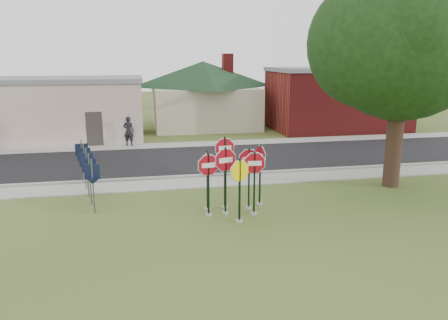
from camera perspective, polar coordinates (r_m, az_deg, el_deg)
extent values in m
plane|color=#415921|center=(14.69, 2.66, -8.87)|extent=(120.00, 120.00, 0.00)
cube|color=#989890|center=(19.77, -1.17, -2.87)|extent=(60.00, 1.60, 0.06)
cube|color=black|center=(24.07, -3.06, 0.04)|extent=(60.00, 7.00, 0.04)
cube|color=#989890|center=(28.23, -4.32, 2.03)|extent=(60.00, 1.60, 0.06)
cube|color=#989890|center=(20.71, -1.66, -2.01)|extent=(60.00, 0.20, 0.14)
cylinder|color=#9D9B93|center=(15.95, 0.19, -6.86)|extent=(0.24, 0.24, 0.08)
cube|color=black|center=(15.58, 0.20, -2.76)|extent=(0.07, 0.06, 2.46)
cylinder|color=white|center=(15.39, 0.20, -0.01)|extent=(1.11, 0.34, 1.15)
cylinder|color=maroon|center=(15.39, 0.20, -0.01)|extent=(1.03, 0.32, 1.07)
cube|color=white|center=(15.39, 0.20, -0.01)|extent=(0.51, 0.16, 0.18)
cylinder|color=#9D9B93|center=(15.19, 2.01, -7.93)|extent=(0.24, 0.24, 0.08)
cube|color=black|center=(14.84, 2.05, -4.04)|extent=(0.08, 0.07, 2.24)
cylinder|color=white|center=(14.64, 2.07, -1.45)|extent=(0.96, 0.45, 1.05)
cylinder|color=#FDE307|center=(14.64, 2.07, -1.45)|extent=(0.90, 0.42, 0.97)
cylinder|color=#9D9B93|center=(15.76, -2.01, -7.13)|extent=(0.24, 0.24, 0.08)
cube|color=black|center=(15.41, -2.04, -3.27)|extent=(0.07, 0.06, 2.29)
cylinder|color=white|center=(15.22, -2.07, -0.67)|extent=(1.05, 0.20, 1.06)
cylinder|color=maroon|center=(15.22, -2.07, -0.67)|extent=(0.97, 0.19, 0.98)
cube|color=white|center=(15.22, -2.07, -0.67)|extent=(0.48, 0.09, 0.17)
cylinder|color=#9D9B93|center=(15.91, 3.91, -6.95)|extent=(0.24, 0.24, 0.08)
cube|color=black|center=(15.55, 3.97, -3.06)|extent=(0.07, 0.06, 2.33)
cylinder|color=white|center=(15.36, 4.02, -0.41)|extent=(1.06, 0.13, 1.07)
cylinder|color=maroon|center=(15.36, 4.02, -0.41)|extent=(0.98, 0.13, 0.99)
cube|color=white|center=(15.36, 4.02, -0.41)|extent=(0.49, 0.06, 0.17)
cylinder|color=#9D9B93|center=(16.48, 3.22, -6.21)|extent=(0.24, 0.24, 0.08)
cube|color=black|center=(16.14, 3.27, -2.45)|extent=(0.07, 0.06, 2.33)
cylinder|color=white|center=(15.95, 3.31, 0.10)|extent=(1.06, 0.17, 1.07)
cylinder|color=maroon|center=(15.95, 3.31, 0.10)|extent=(0.98, 0.16, 0.99)
cube|color=white|center=(15.95, 3.31, 0.10)|extent=(0.49, 0.08, 0.17)
cylinder|color=#9D9B93|center=(16.48, 0.10, -6.19)|extent=(0.24, 0.24, 0.08)
cube|color=black|center=(16.08, 0.11, -1.74)|extent=(0.06, 0.05, 2.73)
cylinder|color=white|center=(15.86, 0.11, 1.59)|extent=(1.01, 0.09, 1.01)
cylinder|color=maroon|center=(15.86, 0.11, 1.59)|extent=(0.94, 0.09, 0.94)
cube|color=white|center=(15.86, 0.11, 1.59)|extent=(0.47, 0.05, 0.16)
cylinder|color=#9D9B93|center=(16.95, 4.65, -5.67)|extent=(0.24, 0.24, 0.08)
cube|color=black|center=(16.61, 4.72, -1.97)|extent=(0.06, 0.07, 2.35)
cylinder|color=white|center=(16.43, 4.77, 0.63)|extent=(0.26, 0.97, 0.99)
cylinder|color=maroon|center=(16.43, 4.77, 0.63)|extent=(0.25, 0.90, 0.92)
cube|color=white|center=(16.43, 4.77, 0.63)|extent=(0.12, 0.45, 0.16)
cylinder|color=#9D9B93|center=(16.33, -2.16, -6.39)|extent=(0.24, 0.24, 0.08)
cube|color=black|center=(16.00, -2.20, -2.74)|extent=(0.07, 0.07, 2.24)
cylinder|color=white|center=(15.82, -2.22, -0.39)|extent=(0.41, 1.05, 1.12)
cylinder|color=maroon|center=(15.82, -2.22, -0.39)|extent=(0.39, 0.97, 1.03)
cube|color=white|center=(15.82, -2.22, -0.39)|extent=(0.19, 0.48, 0.18)
cube|color=#59595E|center=(16.42, -16.73, -3.32)|extent=(0.05, 0.05, 2.00)
cube|color=black|center=(16.28, -16.86, -1.47)|extent=(0.55, 0.13, 0.55)
cone|color=black|center=(16.37, -16.78, -2.65)|extent=(0.65, 0.65, 0.25)
cube|color=#59595E|center=(17.40, -17.10, -2.42)|extent=(0.05, 0.05, 2.00)
cube|color=black|center=(17.26, -17.22, -0.66)|extent=(0.55, 0.09, 0.55)
cone|color=black|center=(17.35, -17.14, -1.78)|extent=(0.62, 0.62, 0.25)
cube|color=#59595E|center=(18.38, -17.43, -1.61)|extent=(0.05, 0.05, 2.00)
cube|color=black|center=(18.25, -17.55, 0.06)|extent=(0.55, 0.05, 0.55)
cone|color=black|center=(18.33, -17.47, -1.01)|extent=(0.58, 0.58, 0.25)
cube|color=#59595E|center=(19.37, -17.72, -0.89)|extent=(0.05, 0.05, 2.00)
cube|color=black|center=(19.25, -17.84, 0.70)|extent=(0.55, 0.05, 0.55)
cone|color=black|center=(19.32, -17.76, -0.31)|extent=(0.58, 0.58, 0.25)
cube|color=#59595E|center=(20.36, -17.99, -0.23)|extent=(0.05, 0.05, 2.00)
cube|color=black|center=(20.24, -18.10, 1.28)|extent=(0.55, 0.09, 0.55)
cone|color=black|center=(20.32, -18.03, 0.32)|extent=(0.62, 0.62, 0.25)
cube|color=beige|center=(31.90, -21.60, 6.03)|extent=(12.00, 6.00, 4.00)
cube|color=slate|center=(31.74, -21.92, 9.69)|extent=(12.20, 6.20, 0.30)
cube|color=#332D28|center=(28.68, -16.55, 3.87)|extent=(1.00, 0.10, 2.20)
cube|color=#C0B698|center=(35.81, -2.70, 7.00)|extent=(8.00, 8.00, 3.20)
pyramid|color=black|center=(35.59, -2.77, 12.77)|extent=(11.60, 11.60, 2.00)
cube|color=maroon|center=(35.95, 0.47, 12.47)|extent=(0.80, 0.80, 1.60)
cube|color=maroon|center=(35.35, 14.57, 7.57)|extent=(10.00, 6.00, 4.50)
cube|color=slate|center=(35.21, 14.80, 11.37)|extent=(10.20, 6.20, 0.30)
cube|color=white|center=(31.81, 13.64, 7.65)|extent=(2.00, 0.08, 0.90)
cylinder|color=black|center=(20.13, 21.44, 3.61)|extent=(0.70, 0.70, 4.93)
sphere|color=black|center=(19.91, 22.41, 14.67)|extent=(6.86, 6.86, 6.86)
cylinder|color=black|center=(46.79, 21.73, 8.06)|extent=(0.50, 0.50, 4.00)
sphere|color=black|center=(46.66, 22.12, 12.46)|extent=(5.60, 5.60, 5.60)
imported|color=black|center=(28.12, -12.35, 3.71)|extent=(0.79, 0.64, 1.87)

